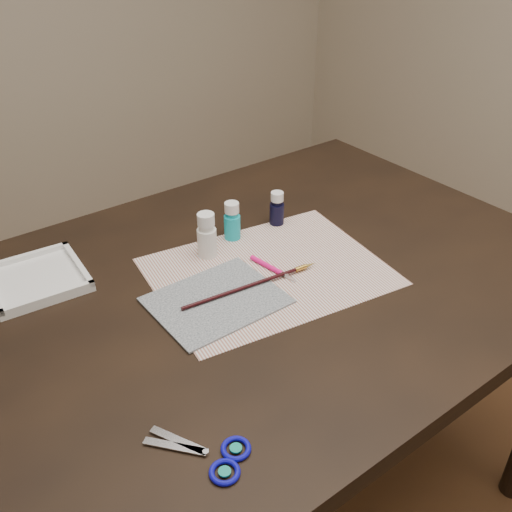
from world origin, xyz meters
TOP-DOWN VIEW (x-y plane):
  - ground at (0.00, 0.00)m, footprint 3.50×3.50m
  - table at (0.00, 0.00)m, footprint 1.30×0.90m
  - paper at (0.03, -0.00)m, footprint 0.50×0.41m
  - canvas at (-0.11, -0.02)m, footprint 0.24×0.19m
  - paint_bottle_white at (-0.03, 0.13)m, footprint 0.04×0.04m
  - paint_bottle_cyan at (0.05, 0.15)m, footprint 0.05×0.05m
  - paint_bottle_navy at (0.17, 0.14)m, footprint 0.03×0.03m
  - paintbrush at (-0.03, -0.03)m, footprint 0.30×0.04m
  - craft_knife at (0.04, -0.01)m, footprint 0.03×0.13m
  - scissors at (-0.32, -0.29)m, footprint 0.17×0.18m
  - palette_tray at (-0.36, 0.24)m, footprint 0.19×0.19m

SIDE VIEW (x-z plane):
  - ground at x=0.00m, z-range -0.02..0.00m
  - table at x=0.00m, z-range 0.00..0.75m
  - paper at x=0.03m, z-range 0.75..0.75m
  - canvas at x=-0.11m, z-range 0.75..0.76m
  - scissors at x=-0.32m, z-range 0.75..0.76m
  - craft_knife at x=0.04m, z-range 0.75..0.76m
  - paintbrush at x=-0.03m, z-range 0.76..0.76m
  - palette_tray at x=-0.36m, z-range 0.75..0.77m
  - paint_bottle_navy at x=0.17m, z-range 0.75..0.83m
  - paint_bottle_cyan at x=0.05m, z-range 0.75..0.84m
  - paint_bottle_white at x=-0.03m, z-range 0.75..0.85m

